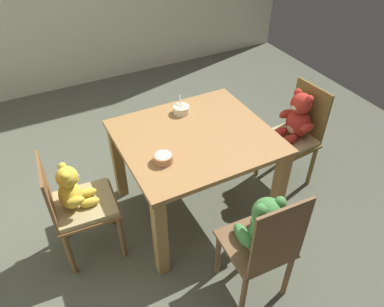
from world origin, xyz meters
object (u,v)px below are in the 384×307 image
Objects in this scene: teddy_chair_near_right at (296,126)px; teddy_chair_near_left at (76,199)px; porridge_bowl_terracotta_near_left at (163,158)px; porridge_bowl_cream_far_center at (181,109)px; dining_table at (195,150)px; teddy_chair_near_front at (263,234)px.

teddy_chair_near_right reaches higher than teddy_chair_near_left.
porridge_bowl_cream_far_center is at bearing 52.54° from porridge_bowl_terracotta_near_left.
dining_table is at bearing 4.67° from teddy_chair_near_left.
porridge_bowl_terracotta_near_left is at bearing -153.28° from dining_table.
teddy_chair_near_right reaches higher than porridge_bowl_cream_far_center.
teddy_chair_near_right is at bearing 2.28° from teddy_chair_near_left.
dining_table is at bearing 26.72° from porridge_bowl_terracotta_near_left.
teddy_chair_near_left reaches higher than dining_table.
teddy_chair_near_right is 6.75× the size of porridge_bowl_cream_far_center.
dining_table is 0.89m from teddy_chair_near_left.
porridge_bowl_terracotta_near_left reaches higher than dining_table.
porridge_bowl_cream_far_center reaches higher than porridge_bowl_terracotta_near_left.
teddy_chair_near_front reaches higher than dining_table.
teddy_chair_near_right is at bearing -46.32° from teddy_chair_near_front.
dining_table is 1.15× the size of teddy_chair_near_front.
teddy_chair_near_left is 1.01m from porridge_bowl_cream_far_center.
dining_table is 0.89m from teddy_chair_near_right.
porridge_bowl_terracotta_near_left is (-0.32, -0.16, 0.17)m from dining_table.
teddy_chair_near_right is at bearing 4.49° from porridge_bowl_terracotta_near_left.
porridge_bowl_terracotta_near_left is (-1.20, -0.09, 0.20)m from teddy_chair_near_right.
porridge_bowl_cream_far_center reaches higher than dining_table.
teddy_chair_near_front reaches higher than porridge_bowl_terracotta_near_left.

